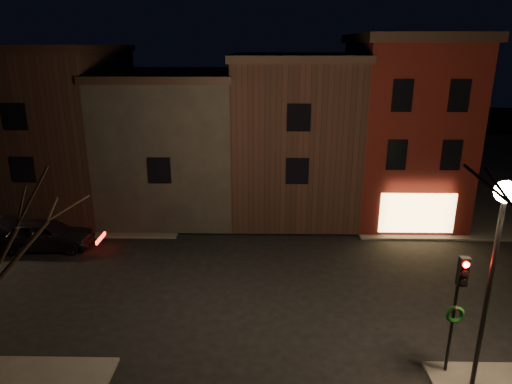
% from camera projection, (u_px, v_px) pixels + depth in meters
% --- Properties ---
extents(ground, '(120.00, 120.00, 0.00)m').
position_uv_depth(ground, '(269.00, 286.00, 19.84)').
color(ground, black).
rests_on(ground, ground).
extents(sidewalk_far_right, '(30.00, 30.00, 0.12)m').
position_uv_depth(sidewalk_far_right, '(504.00, 169.00, 38.48)').
color(sidewalk_far_right, '#2D2B28').
rests_on(sidewalk_far_right, ground).
extents(sidewalk_far_left, '(30.00, 30.00, 0.12)m').
position_uv_depth(sidewalk_far_left, '(35.00, 166.00, 39.22)').
color(sidewalk_far_left, '#2D2B28').
rests_on(sidewalk_far_left, ground).
extents(corner_building, '(6.50, 8.50, 10.50)m').
position_uv_depth(corner_building, '(403.00, 126.00, 27.04)').
color(corner_building, '#48100C').
rests_on(corner_building, ground).
extents(row_building_a, '(7.30, 10.30, 9.40)m').
position_uv_depth(row_building_a, '(292.00, 132.00, 28.31)').
color(row_building_a, black).
rests_on(row_building_a, ground).
extents(row_building_b, '(7.80, 10.30, 8.40)m').
position_uv_depth(row_building_b, '(177.00, 140.00, 28.60)').
color(row_building_b, black).
rests_on(row_building_b, ground).
extents(row_building_c, '(7.30, 10.30, 9.90)m').
position_uv_depth(row_building_c, '(61.00, 128.00, 28.51)').
color(row_building_c, black).
rests_on(row_building_c, ground).
extents(street_lamp_near, '(0.60, 0.60, 6.48)m').
position_uv_depth(street_lamp_near, '(499.00, 231.00, 12.42)').
color(street_lamp_near, black).
rests_on(street_lamp_near, sidewalk_near_right).
extents(traffic_signal, '(0.58, 0.38, 4.05)m').
position_uv_depth(traffic_signal, '(458.00, 298.00, 13.63)').
color(traffic_signal, black).
rests_on(traffic_signal, sidewalk_near_right).
extents(parked_car_a, '(4.74, 2.07, 1.59)m').
position_uv_depth(parked_car_a, '(46.00, 234.00, 23.28)').
color(parked_car_a, black).
rests_on(parked_car_a, ground).
extents(parked_car_b, '(4.69, 1.89, 1.52)m').
position_uv_depth(parked_car_b, '(1.00, 233.00, 23.58)').
color(parked_car_b, black).
rests_on(parked_car_b, ground).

